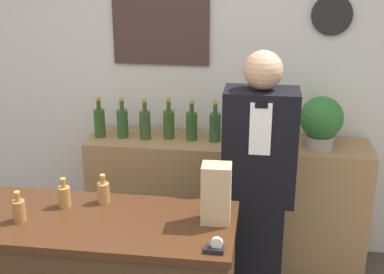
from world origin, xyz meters
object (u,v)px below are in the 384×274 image
(potted_plant, at_px, (321,121))
(paper_bag, at_px, (216,194))
(shopkeeper, at_px, (258,191))
(tape_dispenser, at_px, (215,247))

(potted_plant, height_order, paper_bag, potted_plant)
(potted_plant, bearing_deg, shopkeeper, -126.37)
(paper_bag, xyz_separation_m, tape_dispenser, (0.02, -0.28, -0.13))
(shopkeeper, distance_m, paper_bag, 0.64)
(shopkeeper, relative_size, paper_bag, 5.53)
(potted_plant, distance_m, tape_dispenser, 1.51)
(tape_dispenser, bearing_deg, shopkeeper, 78.24)
(shopkeeper, relative_size, potted_plant, 4.69)
(paper_bag, relative_size, tape_dispenser, 3.42)
(shopkeeper, height_order, potted_plant, shopkeeper)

